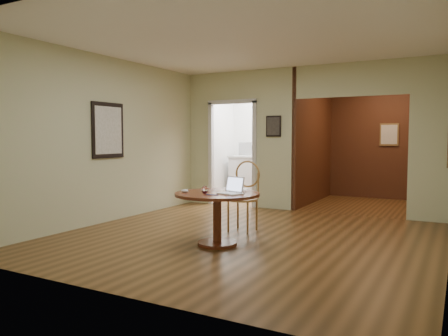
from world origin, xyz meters
The scene contains 11 objects.
floor centered at (0.00, 0.00, 0.00)m, with size 5.00×5.00×0.00m, color #482F14.
room_shell centered at (-0.47, 3.10, 1.29)m, with size 5.20×7.50×5.00m.
dining_table centered at (-0.14, -0.52, 0.50)m, with size 1.09×1.09×0.68m.
chair centered at (-0.23, 0.46, 0.58)m, with size 0.44×0.44×1.04m.
open_laptop centered at (0.07, -0.50, 0.74)m, with size 0.34×0.34×0.21m.
closed_laptop centered at (-0.05, -0.21, 0.69)m, with size 0.36×0.23×0.03m, color silver.
mouse centered at (-0.52, -0.70, 0.70)m, with size 0.10×0.05×0.04m, color white.
wine_glass centered at (-0.24, -0.67, 0.73)m, with size 0.09×0.09×0.10m, color white, non-canonical shape.
pen centered at (-0.08, -0.76, 0.68)m, with size 0.01×0.01×0.15m, color navy.
kitchen_cabinet centered at (-1.35, 4.20, 0.47)m, with size 2.06×0.60×0.94m.
grocery_bag centered at (-0.59, 4.20, 1.11)m, with size 0.33×0.28×0.33m, color #C5AA90.
Camera 1 is at (2.58, -5.34, 1.38)m, focal length 35.00 mm.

